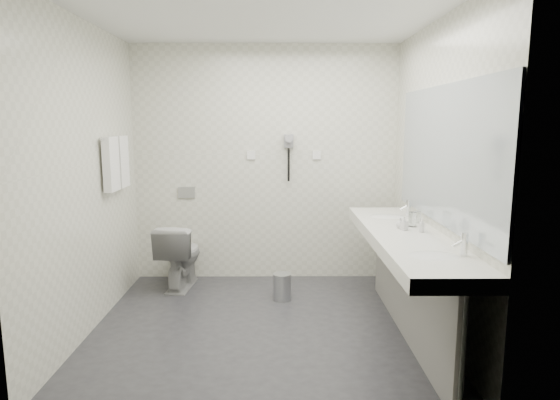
{
  "coord_description": "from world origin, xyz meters",
  "views": [
    {
      "loc": [
        0.12,
        -3.78,
        1.69
      ],
      "look_at": [
        0.15,
        0.15,
        1.05
      ],
      "focal_mm": 30.48,
      "sensor_mm": 36.0,
      "label": 1
    }
  ],
  "objects": [
    {
      "name": "floor",
      "position": [
        0.0,
        0.0,
        0.0
      ],
      "size": [
        2.8,
        2.8,
        0.0
      ],
      "primitive_type": "plane",
      "color": "#2D2C32",
      "rests_on": "ground"
    },
    {
      "name": "ceiling",
      "position": [
        0.0,
        0.0,
        2.5
      ],
      "size": [
        2.8,
        2.8,
        0.0
      ],
      "primitive_type": "plane",
      "rotation": [
        3.14,
        0.0,
        0.0
      ],
      "color": "white",
      "rests_on": "wall_back"
    },
    {
      "name": "wall_back",
      "position": [
        0.0,
        1.3,
        1.25
      ],
      "size": [
        2.8,
        0.0,
        2.8
      ],
      "primitive_type": "plane",
      "rotation": [
        1.57,
        0.0,
        0.0
      ],
      "color": "silver",
      "rests_on": "floor"
    },
    {
      "name": "wall_front",
      "position": [
        0.0,
        -1.3,
        1.25
      ],
      "size": [
        2.8,
        0.0,
        2.8
      ],
      "primitive_type": "plane",
      "rotation": [
        -1.57,
        0.0,
        0.0
      ],
      "color": "silver",
      "rests_on": "floor"
    },
    {
      "name": "wall_left",
      "position": [
        -1.4,
        0.0,
        1.25
      ],
      "size": [
        0.0,
        2.6,
        2.6
      ],
      "primitive_type": "plane",
      "rotation": [
        1.57,
        0.0,
        1.57
      ],
      "color": "silver",
      "rests_on": "floor"
    },
    {
      "name": "wall_right",
      "position": [
        1.4,
        0.0,
        1.25
      ],
      "size": [
        0.0,
        2.6,
        2.6
      ],
      "primitive_type": "plane",
      "rotation": [
        1.57,
        0.0,
        -1.57
      ],
      "color": "silver",
      "rests_on": "floor"
    },
    {
      "name": "vanity_counter",
      "position": [
        1.12,
        -0.2,
        0.8
      ],
      "size": [
        0.55,
        2.2,
        0.1
      ],
      "primitive_type": "cube",
      "color": "white",
      "rests_on": "floor"
    },
    {
      "name": "vanity_panel",
      "position": [
        1.15,
        -0.2,
        0.38
      ],
      "size": [
        0.03,
        2.15,
        0.75
      ],
      "primitive_type": "cube",
      "color": "gray",
      "rests_on": "floor"
    },
    {
      "name": "vanity_post_near",
      "position": [
        1.18,
        -1.24,
        0.38
      ],
      "size": [
        0.06,
        0.06,
        0.75
      ],
      "primitive_type": "cylinder",
      "color": "silver",
      "rests_on": "floor"
    },
    {
      "name": "vanity_post_far",
      "position": [
        1.18,
        0.84,
        0.38
      ],
      "size": [
        0.06,
        0.06,
        0.75
      ],
      "primitive_type": "cylinder",
      "color": "silver",
      "rests_on": "floor"
    },
    {
      "name": "mirror",
      "position": [
        1.39,
        -0.2,
        1.45
      ],
      "size": [
        0.02,
        2.2,
        1.05
      ],
      "primitive_type": "cube",
      "color": "#B2BCC6",
      "rests_on": "wall_right"
    },
    {
      "name": "basin_near",
      "position": [
        1.12,
        -0.85,
        0.83
      ],
      "size": [
        0.4,
        0.31,
        0.05
      ],
      "primitive_type": "ellipsoid",
      "color": "white",
      "rests_on": "vanity_counter"
    },
    {
      "name": "basin_far",
      "position": [
        1.12,
        0.45,
        0.83
      ],
      "size": [
        0.4,
        0.31,
        0.05
      ],
      "primitive_type": "ellipsoid",
      "color": "white",
      "rests_on": "vanity_counter"
    },
    {
      "name": "faucet_near",
      "position": [
        1.32,
        -0.85,
        0.92
      ],
      "size": [
        0.04,
        0.04,
        0.15
      ],
      "primitive_type": "cylinder",
      "color": "silver",
      "rests_on": "vanity_counter"
    },
    {
      "name": "faucet_far",
      "position": [
        1.32,
        0.45,
        0.92
      ],
      "size": [
        0.04,
        0.04,
        0.15
      ],
      "primitive_type": "cylinder",
      "color": "silver",
      "rests_on": "vanity_counter"
    },
    {
      "name": "soap_bottle_a",
      "position": [
        1.13,
        -0.12,
        0.9
      ],
      "size": [
        0.07,
        0.07,
        0.11
      ],
      "primitive_type": "imported",
      "rotation": [
        0.0,
        0.0,
        0.6
      ],
      "color": "silver",
      "rests_on": "vanity_counter"
    },
    {
      "name": "soap_bottle_b",
      "position": [
        1.12,
        -0.05,
        0.89
      ],
      "size": [
        0.09,
        0.09,
        0.09
      ],
      "primitive_type": "imported",
      "rotation": [
        0.0,
        0.0,
        -0.57
      ],
      "color": "silver",
      "rests_on": "vanity_counter"
    },
    {
      "name": "soap_bottle_c",
      "position": [
        1.25,
        -0.19,
        0.9
      ],
      "size": [
        0.05,
        0.05,
        0.11
      ],
      "primitive_type": "imported",
      "rotation": [
        0.0,
        0.0,
        -0.14
      ],
      "color": "silver",
      "rests_on": "vanity_counter"
    },
    {
      "name": "glass_left",
      "position": [
        1.23,
        0.02,
        0.91
      ],
      "size": [
        0.07,
        0.07,
        0.12
      ],
      "primitive_type": "cylinder",
      "rotation": [
        0.0,
        0.0,
        0.08
      ],
      "color": "silver",
      "rests_on": "vanity_counter"
    },
    {
      "name": "glass_right",
      "position": [
        1.32,
        0.17,
        0.9
      ],
      "size": [
        0.07,
        0.07,
        0.1
      ],
      "primitive_type": "cylinder",
      "rotation": [
        0.0,
        0.0,
        -0.31
      ],
      "color": "silver",
      "rests_on": "vanity_counter"
    },
    {
      "name": "toilet",
      "position": [
        -0.88,
        0.98,
        0.34
      ],
      "size": [
        0.44,
        0.7,
        0.68
      ],
      "primitive_type": "imported",
      "rotation": [
        0.0,
        0.0,
        3.05
      ],
      "color": "white",
      "rests_on": "floor"
    },
    {
      "name": "flush_plate",
      "position": [
        -0.85,
        1.29,
        0.95
      ],
      "size": [
        0.18,
        0.02,
        0.12
      ],
      "primitive_type": "cube",
      "color": "#B2B5BA",
      "rests_on": "wall_back"
    },
    {
      "name": "pedal_bin",
      "position": [
        0.17,
        0.6,
        0.12
      ],
      "size": [
        0.23,
        0.23,
        0.24
      ],
      "primitive_type": "cylinder",
      "rotation": [
        0.0,
        0.0,
        -0.4
      ],
      "color": "#B2B5BA",
      "rests_on": "floor"
    },
    {
      "name": "bin_lid",
      "position": [
        0.17,
        0.6,
        0.25
      ],
      "size": [
        0.17,
        0.17,
        0.02
      ],
      "primitive_type": "cylinder",
      "color": "#B2B5BA",
      "rests_on": "pedal_bin"
    },
    {
      "name": "towel_rail",
      "position": [
        -1.35,
        0.55,
        1.55
      ],
      "size": [
        0.02,
        0.62,
        0.02
      ],
      "primitive_type": "cylinder",
      "rotation": [
        1.57,
        0.0,
        0.0
      ],
      "color": "silver",
      "rests_on": "wall_left"
    },
    {
      "name": "towel_near",
      "position": [
        -1.34,
        0.41,
        1.33
      ],
      "size": [
        0.07,
        0.24,
        0.48
      ],
      "primitive_type": "cube",
      "color": "white",
      "rests_on": "towel_rail"
    },
    {
      "name": "towel_far",
      "position": [
        -1.34,
        0.69,
        1.33
      ],
      "size": [
        0.07,
        0.24,
        0.48
      ],
      "primitive_type": "cube",
      "color": "white",
      "rests_on": "towel_rail"
    },
    {
      "name": "dryer_cradle",
      "position": [
        0.25,
        1.27,
        1.5
      ],
      "size": [
        0.1,
        0.04,
        0.14
      ],
      "primitive_type": "cube",
      "color": "#939298",
      "rests_on": "wall_back"
    },
    {
      "name": "dryer_barrel",
      "position": [
        0.25,
        1.2,
        1.53
      ],
      "size": [
        0.08,
        0.14,
        0.08
      ],
      "primitive_type": "cylinder",
      "rotation": [
        1.57,
        0.0,
        0.0
      ],
      "color": "#939298",
      "rests_on": "dryer_cradle"
    },
    {
      "name": "dryer_cord",
      "position": [
        0.25,
        1.26,
        1.25
      ],
      "size": [
        0.02,
        0.02,
        0.35
      ],
      "primitive_type": "cylinder",
      "color": "black",
      "rests_on": "dryer_cradle"
    },
    {
      "name": "switch_plate_a",
      "position": [
        -0.15,
        1.29,
        1.35
      ],
      "size": [
        0.09,
        0.02,
        0.09
      ],
      "primitive_type": "cube",
      "color": "white",
      "rests_on": "wall_back"
    },
    {
      "name": "switch_plate_b",
      "position": [
        0.55,
        1.29,
        1.35
      ],
      "size": [
        0.09,
        0.02,
        0.09
      ],
      "primitive_type": "cube",
      "color": "white",
      "rests_on": "wall_back"
    }
  ]
}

